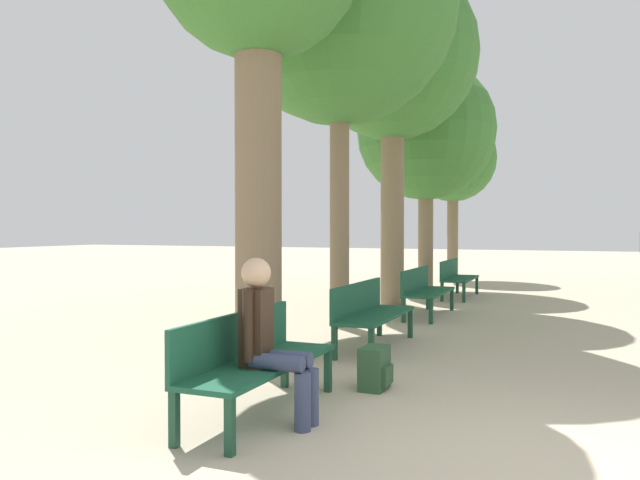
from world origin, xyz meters
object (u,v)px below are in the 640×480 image
tree_row_3 (426,132)px  tree_row_4 (453,160)px  bench_row_2 (424,288)px  tree_row_2 (393,57)px  person_seated (269,336)px  tree_row_1 (340,8)px  bench_row_0 (252,356)px  bench_row_3 (456,275)px  backpack (375,368)px  bench_row_1 (369,310)px

tree_row_3 → tree_row_4: size_ratio=1.15×
bench_row_2 → tree_row_3: size_ratio=0.33×
tree_row_2 → tree_row_3: tree_row_2 is taller
tree_row_3 → person_seated: tree_row_3 is taller
tree_row_1 → tree_row_4: size_ratio=1.40×
bench_row_0 → bench_row_3: bearing=90.0°
bench_row_0 → tree_row_4: 14.30m
bench_row_2 → backpack: size_ratio=4.65×
tree_row_1 → tree_row_2: bearing=90.0°
tree_row_2 → backpack: (1.64, -6.35, -4.69)m
bench_row_1 → tree_row_1: size_ratio=0.27×
bench_row_2 → bench_row_3: 3.07m
bench_row_0 → person_seated: (0.24, -0.15, 0.20)m
tree_row_4 → person_seated: tree_row_4 is taller
bench_row_0 → tree_row_3: size_ratio=0.33×
bench_row_0 → tree_row_4: tree_row_4 is taller
bench_row_2 → bench_row_3: (0.00, 3.07, 0.00)m
person_seated → tree_row_1: bearing=104.2°
bench_row_3 → person_seated: (0.24, -9.36, 0.20)m
tree_row_4 → bench_row_0: bearing=-86.1°
tree_row_2 → person_seated: tree_row_2 is taller
tree_row_1 → tree_row_3: 5.99m
tree_row_2 → bench_row_2: bearing=-54.8°
bench_row_0 → tree_row_4: bearing=93.9°
tree_row_1 → tree_row_2: 2.96m
bench_row_1 → tree_row_4: 11.33m
bench_row_2 → bench_row_3: size_ratio=1.00×
tree_row_2 → tree_row_3: 3.12m
bench_row_0 → bench_row_2: (0.00, 6.14, 0.00)m
backpack → tree_row_1: bearing=115.8°
bench_row_2 → bench_row_3: same height
bench_row_3 → tree_row_4: 5.70m
tree_row_4 → person_seated: bearing=-85.2°
person_seated → tree_row_3: bearing=96.4°
backpack → bench_row_3: bearing=94.9°
bench_row_1 → bench_row_2: same height
bench_row_1 → tree_row_4: size_ratio=0.38×
bench_row_0 → tree_row_2: size_ratio=0.28×
bench_row_1 → bench_row_2: bearing=90.0°
tree_row_3 → tree_row_2: bearing=-90.0°
bench_row_2 → backpack: bearing=-82.1°
person_seated → backpack: person_seated is taller
bench_row_2 → bench_row_0: bearing=-90.0°
person_seated → tree_row_2: bearing=98.8°
bench_row_0 → tree_row_2: tree_row_2 is taller
bench_row_2 → backpack: bench_row_2 is taller
bench_row_2 → tree_row_4: bearing=96.9°
bench_row_0 → bench_row_1: 3.07m
bench_row_0 → tree_row_2: 8.74m
bench_row_1 → bench_row_3: same height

